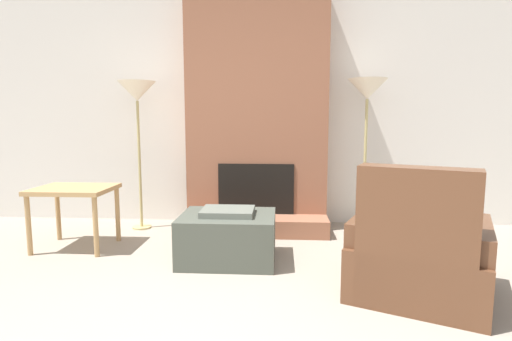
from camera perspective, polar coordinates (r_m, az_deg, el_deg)
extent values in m
cube|color=silver|center=(4.65, 0.33, 8.56)|extent=(7.00, 0.06, 2.60)
cube|color=#935B42|center=(4.43, 0.16, 8.63)|extent=(1.52, 0.39, 2.60)
cube|color=#935B42|center=(4.21, -0.15, -7.91)|extent=(1.52, 0.34, 0.18)
cube|color=black|center=(4.30, 0.00, -2.66)|extent=(0.81, 0.02, 0.54)
cube|color=#474C42|center=(3.45, -4.02, -9.52)|extent=(0.79, 0.63, 0.40)
cube|color=#60665B|center=(3.39, -4.06, -5.88)|extent=(0.44, 0.35, 0.05)
cube|color=brown|center=(3.06, 22.17, -12.64)|extent=(1.12, 1.12, 0.36)
cube|color=brown|center=(2.67, 21.78, -9.34)|extent=(0.72, 0.46, 0.91)
cube|color=brown|center=(3.02, 28.94, -11.64)|extent=(0.45, 0.76, 0.52)
cube|color=brown|center=(3.08, 15.69, -10.67)|extent=(0.45, 0.76, 0.52)
cube|color=tan|center=(4.06, -24.58, -2.45)|extent=(0.69, 0.55, 0.04)
cylinder|color=tan|center=(4.07, -29.74, -6.86)|extent=(0.04, 0.04, 0.54)
cylinder|color=tan|center=(3.78, -21.93, -7.48)|extent=(0.04, 0.04, 0.54)
cylinder|color=tan|center=(4.46, -26.43, -5.50)|extent=(0.04, 0.04, 0.54)
cylinder|color=tan|center=(4.19, -19.17, -5.92)|extent=(0.04, 0.04, 0.54)
cylinder|color=tan|center=(4.66, -15.99, -7.76)|extent=(0.21, 0.21, 0.02)
cylinder|color=tan|center=(4.53, -16.29, 0.79)|extent=(0.03, 0.03, 1.38)
cone|color=silver|center=(4.52, -16.65, 10.82)|extent=(0.40, 0.40, 0.21)
cylinder|color=tan|center=(4.48, 14.97, -8.32)|extent=(0.21, 0.21, 0.02)
cylinder|color=tan|center=(4.35, 15.27, 0.63)|extent=(0.03, 0.03, 1.39)
cone|color=silver|center=(4.34, 15.63, 11.16)|extent=(0.40, 0.40, 0.21)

